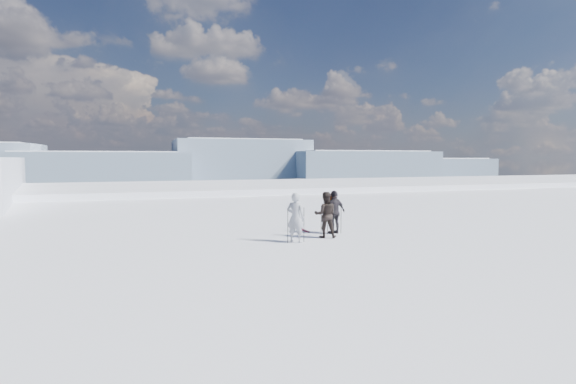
# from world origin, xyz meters

# --- Properties ---
(lake_basin) EXTENTS (820.00, 820.00, 71.62)m
(lake_basin) POSITION_xyz_m (0.00, 30.00, -6.50)
(lake_basin) COLOR white
(lake_basin) RESTS_ON ground
(far_mountain_range) EXTENTS (770.00, 110.00, 53.00)m
(far_mountain_range) POSITION_xyz_m (29.60, 454.78, -7.19)
(far_mountain_range) COLOR slate
(far_mountain_range) RESTS_ON ground
(skier_grey) EXTENTS (0.76, 0.73, 1.76)m
(skier_grey) POSITION_xyz_m (-1.66, 2.92, 0.88)
(skier_grey) COLOR #91949E
(skier_grey) RESTS_ON ground
(skier_dark) EXTENTS (0.99, 0.87, 1.71)m
(skier_dark) POSITION_xyz_m (-0.30, 3.46, 0.86)
(skier_dark) COLOR black
(skier_dark) RESTS_ON ground
(skier_pack) EXTENTS (1.07, 0.69, 1.70)m
(skier_pack) POSITION_xyz_m (0.40, 4.15, 0.85)
(skier_pack) COLOR black
(skier_pack) RESTS_ON ground
(backpack) EXTENTS (0.41, 0.30, 0.47)m
(backpack) POSITION_xyz_m (0.32, 4.39, 1.93)
(backpack) COLOR #E25D15
(backpack) RESTS_ON skier_pack
(ski_poles) EXTENTS (2.65, 1.27, 1.23)m
(ski_poles) POSITION_xyz_m (-0.53, 3.43, 0.60)
(ski_poles) COLOR black
(ski_poles) RESTS_ON ground
(skis_loose) EXTENTS (0.37, 1.70, 0.03)m
(skis_loose) POSITION_xyz_m (-0.53, 5.57, 0.01)
(skis_loose) COLOR black
(skis_loose) RESTS_ON ground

